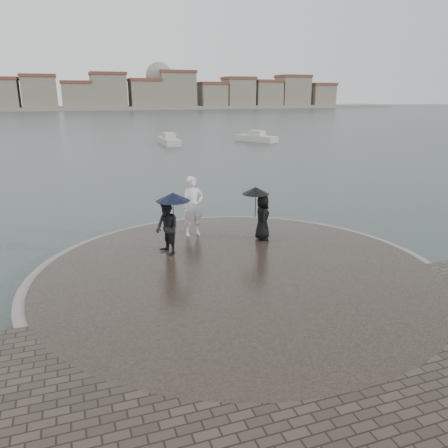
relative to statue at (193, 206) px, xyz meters
name	(u,v)px	position (x,y,z in m)	size (l,w,h in m)	color
ground	(293,339)	(0.35, -7.27, -1.48)	(400.00, 400.00, 0.00)	#2B3835
kerb_ring	(238,276)	(0.35, -3.77, -1.32)	(12.50, 12.50, 0.32)	gray
quay_tip	(238,275)	(0.35, -3.77, -1.30)	(11.90, 11.90, 0.36)	#2D261E
statue	(193,206)	(0.00, 0.00, 0.00)	(0.82, 0.54, 2.24)	white
visitor_left	(169,220)	(-1.28, -1.62, 0.04)	(1.29, 1.19, 2.04)	black
visitor_right	(261,210)	(2.18, -1.28, -0.02)	(1.13, 1.07, 1.95)	black
far_skyline	(58,94)	(-5.94, 153.44, 4.13)	(260.00, 20.00, 37.00)	gray
boats	(135,146)	(2.19, 29.98, -1.10)	(39.43, 17.03, 1.50)	beige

